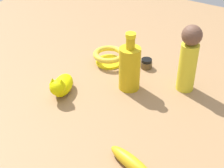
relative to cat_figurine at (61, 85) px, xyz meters
The scene contains 7 objects.
ground 0.18m from the cat_figurine, 113.22° to the left, with size 2.00×2.00×0.00m, color #936D47.
cat_figurine is the anchor object (origin of this frame).
bottle_tall 0.24m from the cat_figurine, 131.71° to the left, with size 0.07×0.07×0.21m.
banana 0.40m from the cat_figurine, 66.02° to the left, with size 0.15×0.04×0.04m, color gold.
person_figure_adult 0.43m from the cat_figurine, 126.63° to the left, with size 0.08×0.08×0.24m.
bowl 0.26m from the cat_figurine, behind, with size 0.12×0.12×0.05m.
nail_polish_jar 0.35m from the cat_figurine, 151.87° to the left, with size 0.04×0.04×0.04m.
Camera 1 is at (0.78, 0.49, 0.69)m, focal length 54.79 mm.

